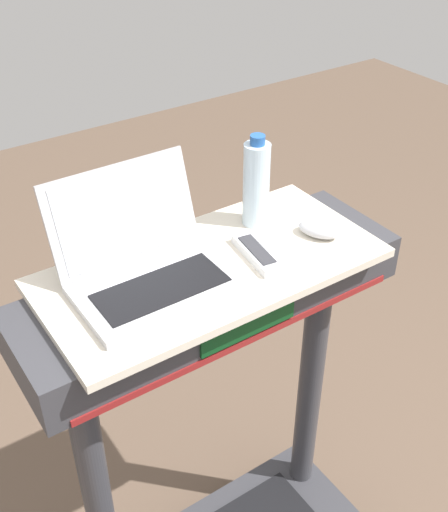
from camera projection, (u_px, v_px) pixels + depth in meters
name	position (u px, v px, depth m)	size (l,w,h in m)	color
desk_board	(211.00, 268.00, 1.41)	(0.75, 0.37, 0.02)	beige
laptop	(146.00, 263.00, 1.33)	(0.33, 0.28, 0.22)	#B7B7BC
computer_mouse	(319.00, 229.00, 1.49)	(0.06, 0.10, 0.03)	#B2B2B7
water_bottle	(256.00, 184.00, 1.49)	(0.06, 0.06, 0.23)	silver
tv_remote	(257.00, 253.00, 1.42)	(0.07, 0.16, 0.02)	silver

